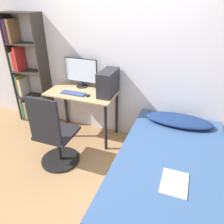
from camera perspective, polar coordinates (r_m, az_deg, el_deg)
The scene contains 12 objects.
ground_plane at distance 2.71m, azimuth -7.74°, elevation -20.57°, with size 14.00×14.00×0.00m, color #9E754C.
wall_back at distance 3.19m, azimuth 2.87°, elevation 14.17°, with size 8.00×0.05×2.50m.
desk at distance 3.33m, azimuth -7.67°, elevation 3.24°, with size 1.03×0.57×0.76m.
bookshelf at distance 3.97m, azimuth -21.79°, elevation 9.90°, with size 0.60×0.27×1.81m.
office_chair at distance 2.91m, azimuth -14.74°, elevation -6.93°, with size 0.52×0.52×1.03m.
bed at distance 2.62m, azimuth 14.45°, elevation -15.90°, with size 1.15×2.03×0.49m.
pillow at distance 3.05m, azimuth 17.03°, elevation -2.08°, with size 0.88×0.36×0.11m.
magazine at distance 2.20m, azimuth 16.00°, elevation -17.35°, with size 0.24×0.32×0.01m.
monitor at distance 3.39m, azimuth -8.10°, elevation 10.40°, with size 0.53×0.18×0.44m.
keyboard at distance 3.22m, azimuth -10.07°, elevation 4.85°, with size 0.37×0.12×0.02m.
pc_tower at distance 3.10m, azimuth -1.01°, elevation 7.64°, with size 0.20×0.42×0.35m.
mouse at distance 3.12m, azimuth -6.31°, elevation 4.29°, with size 0.06×0.09×0.02m.
Camera 1 is at (0.93, -1.53, 2.04)m, focal length 35.00 mm.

